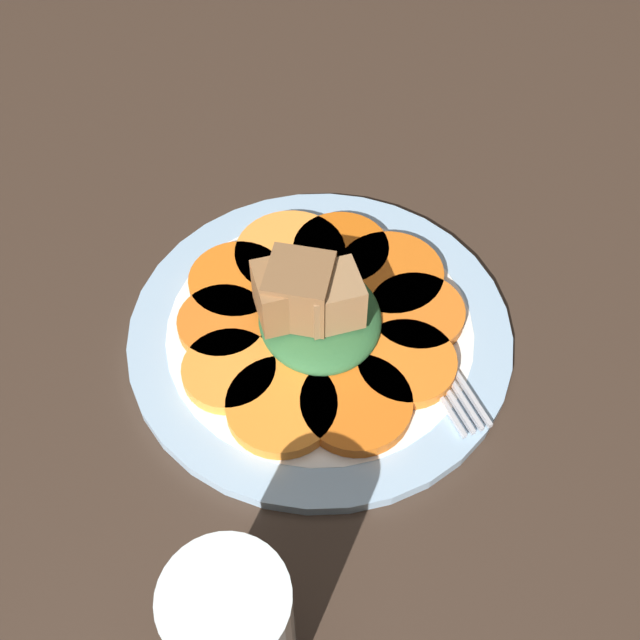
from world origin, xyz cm
name	(u,v)px	position (x,y,z in cm)	size (l,w,h in cm)	color
table_slab	(320,344)	(0.00, 0.00, 1.00)	(120.00, 120.00, 2.00)	#38281E
plate	(320,333)	(0.00, 0.00, 2.52)	(28.74, 28.74, 1.05)	#99B7D1
carrot_slice_0	(290,255)	(7.09, 1.42, 3.62)	(8.79, 8.79, 1.04)	#F99438
carrot_slice_1	(237,282)	(4.88, 5.79, 3.62)	(7.51, 7.51, 1.04)	orange
carrot_slice_2	(222,323)	(1.04, 7.19, 3.62)	(6.66, 6.66, 1.04)	orange
carrot_slice_3	(229,371)	(-3.24, 6.97, 3.62)	(6.74, 6.74, 1.04)	orange
carrot_slice_4	(282,406)	(-6.64, 3.57, 3.62)	(7.76, 7.76, 1.04)	orange
carrot_slice_5	(356,404)	(-7.16, -1.56, 3.62)	(7.82, 7.82, 1.04)	orange
carrot_slice_6	(407,363)	(-4.30, -5.68, 3.62)	(7.18, 7.18, 1.04)	orange
carrot_slice_7	(418,317)	(-0.32, -7.32, 3.62)	(7.19, 7.19, 1.04)	orange
carrot_slice_8	(390,275)	(3.96, -6.03, 3.62)	(8.32, 8.32, 1.04)	orange
carrot_slice_9	(341,251)	(6.97, -2.63, 3.62)	(7.62, 7.62, 1.04)	#D45F12
center_pile	(312,306)	(0.02, 0.56, 5.92)	(10.06, 9.27, 6.89)	#2D6033
fork	(418,337)	(-1.97, -7.05, 3.30)	(17.91, 6.72, 0.40)	#B2B2B7
water_glass	(234,634)	(-22.60, 7.60, 7.93)	(6.49, 6.49, 11.85)	silver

